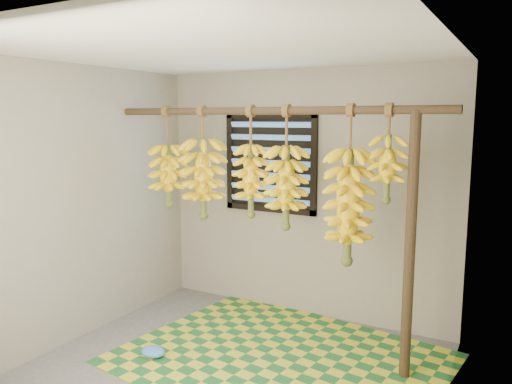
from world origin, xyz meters
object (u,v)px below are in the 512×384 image
Objects in this scene: banana_bunch_c at (251,180)px; banana_bunch_a at (168,175)px; woven_mat at (280,358)px; banana_bunch_f at (387,168)px; banana_bunch_d at (286,187)px; banana_bunch_b at (203,179)px; plastic_bag at (153,352)px; banana_bunch_e at (348,207)px; support_post at (410,248)px.

banana_bunch_a is at bearing 180.00° from banana_bunch_c.
banana_bunch_f reaches higher than woven_mat.
banana_bunch_f is (0.82, -0.00, 0.20)m from banana_bunch_d.
banana_bunch_b is (0.39, -0.00, -0.01)m from banana_bunch_a.
banana_bunch_a is (-0.35, 0.69, 1.36)m from plastic_bag.
banana_bunch_a is 1.75m from banana_bunch_e.
plastic_bag is 0.17× the size of banana_bunch_e.
banana_bunch_a reaches higher than woven_mat.
support_post is 2.00× the size of banana_bunch_b.
banana_bunch_e is at bearing 180.00° from support_post.
plastic_bag is at bearing -141.31° from banana_bunch_d.
banana_bunch_d is (1.21, -0.00, -0.03)m from banana_bunch_a.
banana_bunch_b is at bearing 86.56° from plastic_bag.
banana_bunch_d and banana_bunch_f have the same top height.
banana_bunch_c is at bearing 180.00° from banana_bunch_f.
banana_bunch_e is at bearing 0.00° from banana_bunch_c.
banana_bunch_c is at bearing 52.39° from plastic_bag.
banana_bunch_b reaches higher than plastic_bag.
plastic_bag is (-0.92, -0.48, 0.05)m from woven_mat.
plastic_bag is 1.56m from banana_bunch_a.
banana_bunch_d and banana_bunch_e have the same top height.
banana_bunch_b and banana_bunch_d have the same top height.
banana_bunch_c is 0.33m from banana_bunch_d.
plastic_bag is at bearing -153.63° from banana_bunch_e.
banana_bunch_c is at bearing 152.17° from woven_mat.
banana_bunch_a is 1.21m from banana_bunch_d.
support_post reaches higher than plastic_bag.
banana_bunch_f is at bearing 15.20° from woven_mat.
banana_bunch_a is 0.98× the size of banana_bunch_c.
woven_mat is 1.39m from banana_bunch_d.
woven_mat is at bearing -13.17° from banana_bunch_b.
banana_bunch_f is (1.68, 0.69, 1.53)m from plastic_bag.
banana_bunch_a and banana_bunch_e have the same top height.
support_post is at bearing 20.28° from plastic_bag.
banana_bunch_c and banana_bunch_f have the same top height.
banana_bunch_a is at bearing 170.81° from woven_mat.
banana_bunch_e is at bearing -0.00° from banana_bunch_a.
banana_bunch_c is at bearing -0.00° from banana_bunch_a.
plastic_bag is 0.29× the size of banana_bunch_f.
banana_bunch_d is 0.84m from banana_bunch_f.
banana_bunch_f is at bearing -0.00° from banana_bunch_c.
banana_bunch_d is at bearing 180.00° from banana_bunch_e.
banana_bunch_b is at bearing -180.00° from support_post.
support_post is at bearing 0.00° from banana_bunch_f.
support_post is 0.61m from banana_bunch_f.
banana_bunch_a is 0.39m from banana_bunch_b.
banana_bunch_f is (0.76, 0.21, 1.57)m from woven_mat.
banana_bunch_f is (-0.19, -0.00, 0.58)m from support_post.
banana_bunch_d is (0.82, 0.00, -0.02)m from banana_bunch_b.
plastic_bag is 1.97m from banana_bunch_e.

